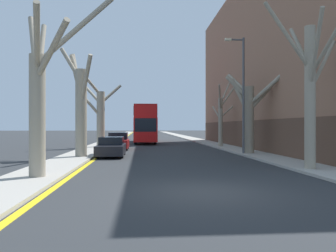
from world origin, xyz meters
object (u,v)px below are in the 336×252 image
(double_decker_bus, at_px, (145,122))
(street_tree_right_1, at_px, (248,113))
(street_tree_left_0, at_px, (41,95))
(parked_car_1, at_px, (118,142))
(street_tree_left_2, at_px, (100,115))
(lamp_post, at_px, (242,90))
(street_tree_right_0, at_px, (310,87))
(street_tree_left_1, at_px, (80,104))
(street_tree_right_2, at_px, (222,116))
(parked_car_0, at_px, (112,147))

(double_decker_bus, bearing_deg, street_tree_right_1, -67.11)
(street_tree_left_0, height_order, parked_car_1, street_tree_left_0)
(street_tree_left_2, relative_size, lamp_post, 0.81)
(street_tree_right_0, bearing_deg, street_tree_left_0, -173.60)
(lamp_post, bearing_deg, street_tree_right_0, -87.21)
(street_tree_left_1, xyz_separation_m, parked_car_1, (1.86, 7.49, -2.69))
(street_tree_left_0, xyz_separation_m, parked_car_1, (1.80, 15.86, -2.47))
(street_tree_right_1, bearing_deg, street_tree_left_2, 145.21)
(street_tree_left_0, bearing_deg, parked_car_1, 83.53)
(street_tree_right_2, relative_size, double_decker_bus, 0.58)
(street_tree_right_1, height_order, parked_car_1, street_tree_right_1)
(parked_car_0, bearing_deg, street_tree_right_0, -40.70)
(street_tree_left_0, relative_size, double_decker_bus, 0.60)
(street_tree_right_0, relative_size, street_tree_right_1, 1.19)
(parked_car_0, bearing_deg, street_tree_right_1, 5.16)
(street_tree_left_2, height_order, parked_car_0, street_tree_left_2)
(street_tree_left_0, relative_size, street_tree_left_1, 1.00)
(street_tree_right_0, height_order, double_decker_bus, street_tree_right_0)
(street_tree_left_2, xyz_separation_m, street_tree_right_2, (11.49, -0.08, -0.14))
(street_tree_left_2, relative_size, street_tree_right_0, 0.91)
(street_tree_left_0, relative_size, parked_car_0, 1.67)
(street_tree_left_1, bearing_deg, street_tree_right_2, 40.25)
(double_decker_bus, xyz_separation_m, lamp_post, (6.59, -17.53, 2.08))
(street_tree_right_2, relative_size, parked_car_1, 1.70)
(street_tree_left_1, distance_m, lamp_post, 11.02)
(street_tree_left_2, xyz_separation_m, double_decker_bus, (4.27, 9.06, -0.62))
(double_decker_bus, bearing_deg, street_tree_left_0, -98.81)
(double_decker_bus, relative_size, parked_car_0, 2.80)
(street_tree_right_2, bearing_deg, double_decker_bus, 128.29)
(parked_car_0, bearing_deg, parked_car_1, 90.00)
(street_tree_left_0, height_order, street_tree_right_0, street_tree_right_0)
(street_tree_right_0, relative_size, parked_car_1, 1.80)
(double_decker_bus, bearing_deg, street_tree_right_2, -51.71)
(street_tree_left_2, bearing_deg, street_tree_right_0, -56.35)
(double_decker_bus, height_order, parked_car_0, double_decker_bus)
(street_tree_left_1, distance_m, double_decker_bus, 19.39)
(parked_car_1, relative_size, lamp_post, 0.50)
(double_decker_bus, bearing_deg, parked_car_1, -102.02)
(street_tree_right_2, distance_m, lamp_post, 8.56)
(parked_car_1, bearing_deg, street_tree_left_0, -96.47)
(street_tree_right_0, relative_size, street_tree_right_2, 1.06)
(lamp_post, bearing_deg, parked_car_1, 145.78)
(street_tree_right_0, distance_m, lamp_post, 8.52)
(street_tree_left_1, height_order, lamp_post, lamp_post)
(street_tree_left_2, height_order, street_tree_right_0, street_tree_right_0)
(double_decker_bus, distance_m, lamp_post, 18.84)
(street_tree_left_0, height_order, street_tree_left_1, street_tree_left_1)
(street_tree_right_1, distance_m, parked_car_1, 11.37)
(street_tree_right_0, bearing_deg, parked_car_1, 122.85)
(street_tree_left_1, bearing_deg, street_tree_right_1, 9.22)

